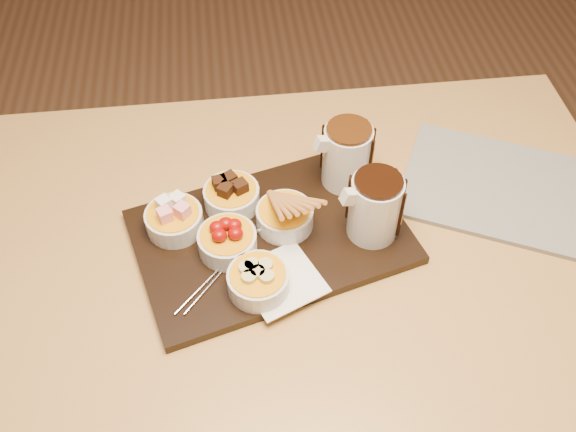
{
  "coord_description": "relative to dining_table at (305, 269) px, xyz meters",
  "views": [
    {
      "loc": [
        -0.12,
        -0.71,
        1.63
      ],
      "look_at": [
        -0.03,
        -0.0,
        0.81
      ],
      "focal_mm": 40.0,
      "sensor_mm": 36.0,
      "label": 1
    }
  ],
  "objects": [
    {
      "name": "pitcher_dark_chocolate",
      "position": [
        0.11,
        -0.02,
        0.18
      ],
      "size": [
        0.11,
        0.11,
        0.12
      ],
      "primitive_type": "cylinder",
      "rotation": [
        0.0,
        0.0,
        0.27
      ],
      "color": "silver",
      "rests_on": "serving_board"
    },
    {
      "name": "bowl_marshmallows",
      "position": [
        -0.23,
        0.03,
        0.14
      ],
      "size": [
        0.1,
        0.1,
        0.04
      ],
      "primitive_type": "cylinder",
      "color": "beige",
      "rests_on": "serving_board"
    },
    {
      "name": "bowl_cake",
      "position": [
        -0.12,
        0.07,
        0.14
      ],
      "size": [
        0.1,
        0.1,
        0.04
      ],
      "primitive_type": "cylinder",
      "color": "beige",
      "rests_on": "serving_board"
    },
    {
      "name": "fondue_skewers",
      "position": [
        -0.14,
        -0.05,
        0.12
      ],
      "size": [
        0.21,
        0.2,
        0.01
      ],
      "primitive_type": null,
      "rotation": [
        0.0,
        0.0,
        -0.74
      ],
      "color": "silver",
      "rests_on": "serving_board"
    },
    {
      "name": "bowl_bananas",
      "position": [
        -0.09,
        -0.11,
        0.14
      ],
      "size": [
        0.1,
        0.1,
        0.04
      ],
      "primitive_type": "cylinder",
      "color": "beige",
      "rests_on": "serving_board"
    },
    {
      "name": "dining_table",
      "position": [
        0.0,
        0.0,
        0.0
      ],
      "size": [
        1.2,
        0.8,
        0.75
      ],
      "color": "#B48642",
      "rests_on": "ground"
    },
    {
      "name": "serving_board",
      "position": [
        -0.06,
        -0.0,
        0.11
      ],
      "size": [
        0.52,
        0.41,
        0.02
      ],
      "primitive_type": "cube",
      "rotation": [
        0.0,
        0.0,
        0.27
      ],
      "color": "black",
      "rests_on": "dining_table"
    },
    {
      "name": "napkin",
      "position": [
        -0.05,
        -0.1,
        0.12
      ],
      "size": [
        0.16,
        0.16,
        0.0
      ],
      "primitive_type": "cube",
      "rotation": [
        0.0,
        0.0,
        0.41
      ],
      "color": "white",
      "rests_on": "serving_board"
    },
    {
      "name": "bowl_strawberries",
      "position": [
        -0.14,
        -0.03,
        0.14
      ],
      "size": [
        0.1,
        0.1,
        0.04
      ],
      "primitive_type": "cylinder",
      "color": "beige",
      "rests_on": "serving_board"
    },
    {
      "name": "ground",
      "position": [
        0.0,
        0.0,
        -0.65
      ],
      "size": [
        5.0,
        5.0,
        0.0
      ],
      "primitive_type": "plane",
      "color": "brown",
      "rests_on": "ground"
    },
    {
      "name": "bowl_biscotti",
      "position": [
        -0.04,
        0.02,
        0.14
      ],
      "size": [
        0.1,
        0.1,
        0.04
      ],
      "primitive_type": "cylinder",
      "color": "beige",
      "rests_on": "serving_board"
    },
    {
      "name": "pitcher_milk_chocolate",
      "position": [
        0.09,
        0.11,
        0.18
      ],
      "size": [
        0.11,
        0.11,
        0.12
      ],
      "primitive_type": "cylinder",
      "rotation": [
        0.0,
        0.0,
        0.27
      ],
      "color": "silver",
      "rests_on": "serving_board"
    },
    {
      "name": "newspaper",
      "position": [
        0.36,
        0.07,
        0.1
      ],
      "size": [
        0.4,
        0.37,
        0.01
      ],
      "primitive_type": "cube",
      "rotation": [
        0.0,
        0.0,
        -0.45
      ],
      "color": "beige",
      "rests_on": "dining_table"
    }
  ]
}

